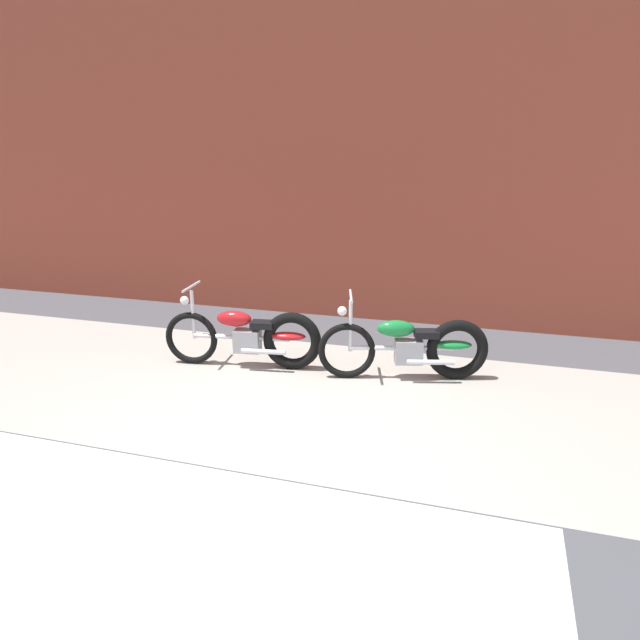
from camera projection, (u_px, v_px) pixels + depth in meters
name	position (u px, v px, depth m)	size (l,w,h in m)	color
ground_plane	(242.00, 472.00, 4.91)	(80.00, 80.00, 0.00)	#47474C
sidewalk_slab	(308.00, 394.00, 6.51)	(36.00, 3.50, 0.01)	#9E998E
brick_building_wall	(379.00, 114.00, 8.81)	(36.00, 0.50, 6.32)	brown
motorcycle_red	(253.00, 337.00, 7.24)	(2.00, 0.60, 1.03)	black
motorcycle_green	(415.00, 347.00, 6.86)	(1.96, 0.79, 1.03)	black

